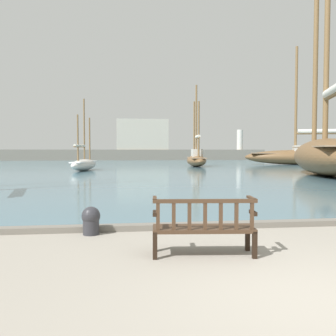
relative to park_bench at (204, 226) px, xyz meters
The scene contains 10 objects.
ground_plane 2.10m from the park_bench, 63.33° to the right, with size 160.00×160.00×0.00m, color gray.
harbor_water 42.18m from the park_bench, 88.75° to the left, with size 100.00×80.00×0.08m, color slate.
quay_edge_kerb 2.26m from the park_bench, 65.53° to the left, with size 40.00×0.30×0.12m, color slate.
park_bench is the anchor object (origin of this frame).
sailboat_nearest_starboard 31.21m from the park_bench, 78.70° to the left, with size 2.18×6.07×8.03m.
sailboat_mid_starboard 24.54m from the park_bench, 99.80° to the left, with size 2.21×5.27×5.62m.
sailboat_far_port 20.45m from the park_bench, 54.98° to the left, with size 6.68×12.26×17.12m.
sailboat_far_starboard 38.19m from the park_bench, 61.45° to the left, with size 11.86×6.22×12.96m.
mooring_bollard 2.55m from the park_bench, 137.62° to the left, with size 0.37×0.37×0.55m.
far_breakwater 55.31m from the park_bench, 88.42° to the left, with size 43.11×2.40×6.72m.
Camera 1 is at (-2.20, -3.89, 1.66)m, focal length 40.00 mm.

